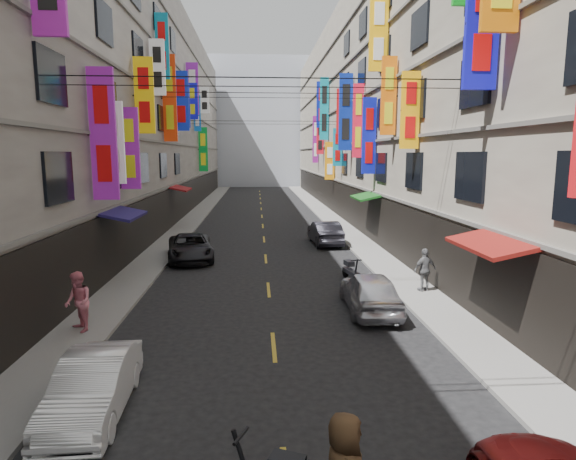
{
  "coord_description": "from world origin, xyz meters",
  "views": [
    {
      "loc": [
        -0.45,
        4.66,
        5.56
      ],
      "look_at": [
        0.13,
        13.6,
        4.15
      ],
      "focal_mm": 30.0,
      "sensor_mm": 36.0,
      "label": 1
    }
  ],
  "objects": [
    {
      "name": "haze_block",
      "position": [
        0.0,
        92.0,
        11.0
      ],
      "size": [
        18.0,
        8.0,
        22.0
      ],
      "primitive_type": "cube",
      "color": "#A5AAB8",
      "rests_on": "ground"
    },
    {
      "name": "car_left_far",
      "position": [
        -4.0,
        29.99,
        0.68
      ],
      "size": [
        3.03,
        5.21,
        1.36
      ],
      "primitive_type": "imported",
      "rotation": [
        0.0,
        0.0,
        0.16
      ],
      "color": "black",
      "rests_on": "ground"
    },
    {
      "name": "car_right_mid",
      "position": [
        3.55,
        21.01,
        0.73
      ],
      "size": [
        1.84,
        4.34,
        1.46
      ],
      "primitive_type": "imported",
      "rotation": [
        0.0,
        0.0,
        3.11
      ],
      "color": "silver",
      "rests_on": "ground"
    },
    {
      "name": "car_right_far",
      "position": [
        3.77,
        34.01,
        0.73
      ],
      "size": [
        1.79,
        4.52,
        1.47
      ],
      "primitive_type": "imported",
      "rotation": [
        0.0,
        0.0,
        3.2
      ],
      "color": "#222228",
      "rests_on": "ground"
    },
    {
      "name": "pedestrian_rfar",
      "position": [
        6.24,
        23.02,
        0.99
      ],
      "size": [
        1.14,
        0.86,
        1.73
      ],
      "primitive_type": "imported",
      "rotation": [
        0.0,
        0.0,
        3.45
      ],
      "color": "slate",
      "rests_on": "sidewalk_right"
    },
    {
      "name": "scooter_far_right",
      "position": [
        3.69,
        25.22,
        0.44
      ],
      "size": [
        0.64,
        1.79,
        1.14
      ],
      "rotation": [
        0.0,
        0.0,
        3.34
      ],
      "color": "black",
      "rests_on": "ground"
    },
    {
      "name": "car_left_mid",
      "position": [
        -4.0,
        14.57,
        0.64
      ],
      "size": [
        1.5,
        3.93,
        1.28
      ],
      "primitive_type": "imported",
      "rotation": [
        0.0,
        0.0,
        0.04
      ],
      "color": "white",
      "rests_on": "ground"
    },
    {
      "name": "sidewalk_right",
      "position": [
        6.0,
        42.0,
        0.06
      ],
      "size": [
        2.0,
        90.0,
        0.12
      ],
      "primitive_type": "cube",
      "color": "slate",
      "rests_on": "ground"
    },
    {
      "name": "sidewalk_left",
      "position": [
        -6.0,
        42.0,
        0.06
      ],
      "size": [
        2.0,
        90.0,
        0.12
      ],
      "primitive_type": "cube",
      "color": "slate",
      "rests_on": "ground"
    },
    {
      "name": "lane_markings",
      "position": [
        0.0,
        39.0,
        0.0
      ],
      "size": [
        0.12,
        80.2,
        0.01
      ],
      "color": "gold",
      "rests_on": "ground"
    },
    {
      "name": "street_awnings",
      "position": [
        -1.26,
        26.0,
        3.0
      ],
      "size": [
        13.99,
        35.2,
        0.41
      ],
      "color": "#165318",
      "rests_on": "ground"
    },
    {
      "name": "pedestrian_lfar",
      "position": [
        -5.99,
        19.34,
        1.06
      ],
      "size": [
        1.05,
        1.11,
        1.88
      ],
      "primitive_type": "imported",
      "rotation": [
        0.0,
        0.0,
        -0.93
      ],
      "color": "pink",
      "rests_on": "sidewalk_left"
    },
    {
      "name": "overhead_cables",
      "position": [
        0.0,
        30.0,
        8.8
      ],
      "size": [
        14.0,
        38.04,
        1.24
      ],
      "color": "black",
      "rests_on": "ground"
    },
    {
      "name": "shop_signage",
      "position": [
        -0.11,
        35.03,
        9.17
      ],
      "size": [
        14.0,
        55.0,
        11.36
      ],
      "color": "#0F1CB6",
      "rests_on": "ground"
    },
    {
      "name": "building_row_right",
      "position": [
        11.99,
        42.0,
        9.49
      ],
      "size": [
        10.14,
        90.0,
        19.0
      ],
      "color": "#AFA793",
      "rests_on": "ground"
    },
    {
      "name": "building_row_left",
      "position": [
        -11.99,
        42.0,
        9.49
      ],
      "size": [
        10.14,
        90.0,
        19.0
      ],
      "color": "gray",
      "rests_on": "ground"
    }
  ]
}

